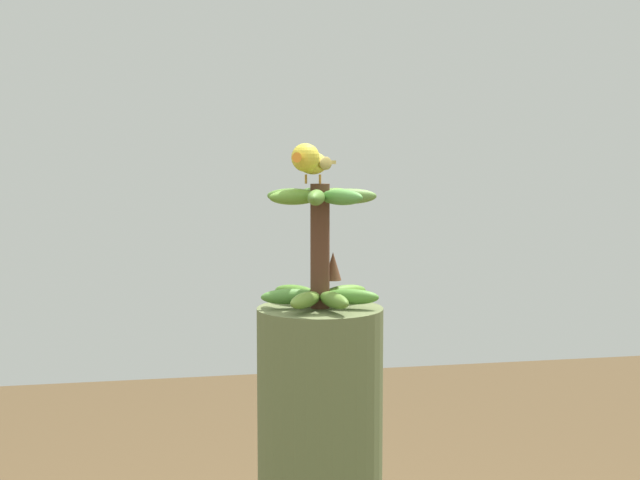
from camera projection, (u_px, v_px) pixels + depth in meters
banana_bunch at (320, 247)px, 1.76m from camera, size 0.25×0.25×0.26m
perched_bird at (310, 161)px, 1.73m from camera, size 0.19×0.13×0.08m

